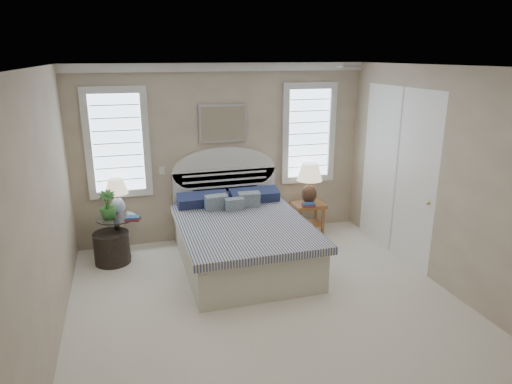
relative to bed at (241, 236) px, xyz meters
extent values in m
cube|color=beige|center=(0.00, -1.46, -0.39)|extent=(4.50, 5.00, 0.01)
cube|color=white|center=(0.00, -1.46, 2.31)|extent=(4.50, 5.00, 0.01)
cube|color=tan|center=(0.00, 1.04, 0.96)|extent=(4.50, 0.02, 2.70)
cube|color=tan|center=(-2.25, -1.46, 0.96)|extent=(0.02, 5.00, 2.70)
cube|color=tan|center=(2.25, -1.46, 0.96)|extent=(0.02, 5.00, 2.70)
cube|color=silver|center=(0.00, 1.00, 2.25)|extent=(4.50, 0.08, 0.12)
cube|color=#B2B2B2|center=(1.20, -0.66, 2.29)|extent=(0.30, 0.20, 0.02)
cube|color=silver|center=(-0.95, 1.03, 0.76)|extent=(0.08, 0.01, 0.12)
cube|color=silver|center=(-1.55, 1.02, 1.21)|extent=(0.90, 0.06, 1.60)
cube|color=silver|center=(1.40, 1.02, 1.21)|extent=(0.90, 0.06, 1.60)
cube|color=silver|center=(0.00, 1.00, 1.43)|extent=(0.74, 0.04, 0.58)
cube|color=white|center=(2.23, -0.26, 0.81)|extent=(0.02, 1.80, 2.40)
cube|color=silver|center=(0.00, -0.13, -0.11)|extent=(1.60, 2.10, 0.55)
cube|color=navy|center=(0.00, -0.18, 0.20)|extent=(1.72, 2.15, 0.10)
cube|color=beige|center=(0.00, 0.98, 0.16)|extent=(1.62, 0.08, 1.10)
cube|color=#1C2546|center=(-0.40, 0.70, 0.34)|extent=(0.75, 0.31, 0.23)
cube|color=#1C2546|center=(0.40, 0.70, 0.34)|extent=(0.75, 0.31, 0.23)
cube|color=#365579|center=(-0.25, 0.47, 0.32)|extent=(0.33, 0.20, 0.34)
cube|color=#365579|center=(0.25, 0.47, 0.32)|extent=(0.33, 0.20, 0.34)
cube|color=#365579|center=(0.00, 0.37, 0.30)|extent=(0.28, 0.14, 0.29)
cylinder|color=black|center=(-1.65, 0.59, -0.37)|extent=(0.32, 0.32, 0.03)
cylinder|color=black|center=(-1.65, 0.59, -0.09)|extent=(0.08, 0.08, 0.60)
cylinder|color=silver|center=(-1.65, 0.59, 0.23)|extent=(0.56, 0.56, 0.02)
cube|color=#966431|center=(1.30, 0.69, 0.11)|extent=(0.50, 0.40, 0.06)
cube|color=#966431|center=(1.30, 0.69, -0.21)|extent=(0.44, 0.34, 0.03)
cube|color=#966431|center=(1.10, 0.54, -0.15)|extent=(0.04, 0.04, 0.47)
cube|color=#966431|center=(1.10, 0.84, -0.15)|extent=(0.04, 0.04, 0.47)
cube|color=#966431|center=(1.50, 0.54, -0.15)|extent=(0.04, 0.04, 0.47)
cube|color=#966431|center=(1.50, 0.84, -0.15)|extent=(0.04, 0.04, 0.47)
cylinder|color=black|center=(-1.74, 0.48, -0.16)|extent=(0.56, 0.56, 0.45)
cylinder|color=white|center=(-1.62, 0.74, 0.26)|extent=(0.12, 0.12, 0.03)
ellipsoid|color=white|center=(-1.62, 0.74, 0.36)|extent=(0.21, 0.21, 0.24)
cylinder|color=gold|center=(-1.62, 0.74, 0.51)|extent=(0.03, 0.03, 0.09)
cylinder|color=black|center=(1.31, 0.71, 0.16)|extent=(0.13, 0.13, 0.03)
ellipsoid|color=black|center=(1.31, 0.71, 0.29)|extent=(0.25, 0.25, 0.31)
cylinder|color=gold|center=(1.31, 0.71, 0.48)|extent=(0.03, 0.03, 0.11)
imported|color=#28652E|center=(-1.75, 0.56, 0.45)|extent=(0.23, 0.23, 0.41)
cube|color=maroon|center=(-1.43, 0.40, 0.26)|extent=(0.23, 0.20, 0.03)
cube|color=navy|center=(-1.43, 0.40, 0.29)|extent=(0.22, 0.19, 0.03)
cube|color=maroon|center=(1.24, 0.54, 0.16)|extent=(0.23, 0.19, 0.03)
cube|color=navy|center=(1.24, 0.54, 0.19)|extent=(0.22, 0.18, 0.03)
camera|label=1|loc=(-1.47, -5.73, 2.43)|focal=32.00mm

